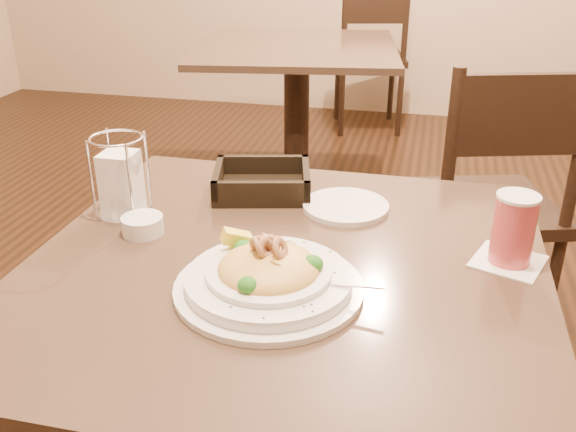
% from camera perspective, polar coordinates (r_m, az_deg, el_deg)
% --- Properties ---
extents(main_table, '(0.90, 0.90, 0.73)m').
position_cam_1_polar(main_table, '(1.26, -0.21, -13.29)').
color(main_table, black).
rests_on(main_table, ground).
extents(background_table, '(1.03, 1.03, 0.73)m').
position_cam_1_polar(background_table, '(3.09, 0.77, 10.72)').
color(background_table, black).
rests_on(background_table, ground).
extents(dining_chair_near, '(0.52, 0.52, 0.93)m').
position_cam_1_polar(dining_chair_near, '(2.04, 17.47, 1.43)').
color(dining_chair_near, black).
rests_on(dining_chair_near, ground).
extents(dining_chair_far, '(0.50, 0.50, 0.93)m').
position_cam_1_polar(dining_chair_far, '(4.13, 7.36, 14.25)').
color(dining_chair_far, black).
rests_on(dining_chair_far, ground).
extents(pasta_bowl, '(0.34, 0.31, 0.10)m').
position_cam_1_polar(pasta_bowl, '(1.03, -1.74, -5.34)').
color(pasta_bowl, white).
rests_on(pasta_bowl, main_table).
extents(drink_glass, '(0.15, 0.15, 0.13)m').
position_cam_1_polar(drink_glass, '(1.16, 19.40, -1.16)').
color(drink_glass, white).
rests_on(drink_glass, main_table).
extents(bread_basket, '(0.24, 0.21, 0.06)m').
position_cam_1_polar(bread_basket, '(1.39, -2.32, 2.88)').
color(bread_basket, black).
rests_on(bread_basket, main_table).
extents(napkin_caddy, '(0.10, 0.10, 0.17)m').
position_cam_1_polar(napkin_caddy, '(1.31, -14.62, 2.96)').
color(napkin_caddy, silver).
rests_on(napkin_caddy, main_table).
extents(side_plate, '(0.19, 0.19, 0.01)m').
position_cam_1_polar(side_plate, '(1.33, 5.15, 0.87)').
color(side_plate, white).
rests_on(side_plate, main_table).
extents(butter_ramekin, '(0.09, 0.09, 0.03)m').
position_cam_1_polar(butter_ramekin, '(1.25, -12.80, -0.79)').
color(butter_ramekin, white).
rests_on(butter_ramekin, main_table).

